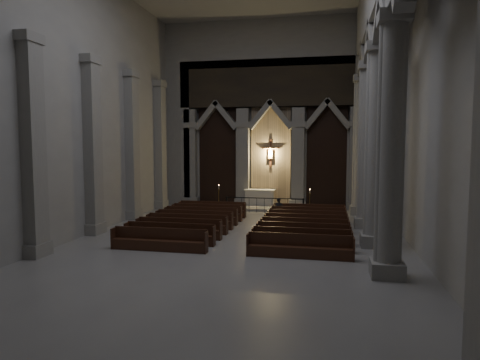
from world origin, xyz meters
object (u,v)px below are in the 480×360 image
(candle_stand_left, at_px, (219,204))
(worshipper, at_px, (279,210))
(altar_rail, at_px, (264,203))
(pews, at_px, (246,227))
(candle_stand_right, at_px, (310,207))
(altar, at_px, (260,197))

(candle_stand_left, relative_size, worshipper, 1.31)
(altar_rail, relative_size, candle_stand_left, 2.92)
(altar_rail, bearing_deg, candle_stand_left, 176.24)
(candle_stand_left, xyz_separation_m, pews, (2.86, -6.03, -0.16))
(candle_stand_right, relative_size, worshipper, 1.20)
(altar, distance_m, pews, 8.11)
(candle_stand_left, height_order, worshipper, candle_stand_left)
(altar, relative_size, altar_rail, 0.42)
(altar, height_order, pews, altar)
(altar_rail, relative_size, candle_stand_right, 3.18)
(altar, relative_size, worshipper, 1.61)
(altar, xyz_separation_m, candle_stand_left, (-2.24, -2.05, -0.22))
(altar, bearing_deg, candle_stand_left, -137.52)
(altar, relative_size, candle_stand_left, 1.23)
(altar_rail, xyz_separation_m, worshipper, (1.15, -2.54, 0.00))
(candle_stand_left, relative_size, pews, 0.17)
(worshipper, bearing_deg, altar_rail, 119.83)
(altar_rail, xyz_separation_m, candle_stand_left, (-2.86, 0.19, -0.17))
(candle_stand_right, height_order, worshipper, candle_stand_right)
(altar_rail, relative_size, worshipper, 3.82)
(altar_rail, bearing_deg, worshipper, -65.71)
(altar, bearing_deg, altar_rail, -74.41)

